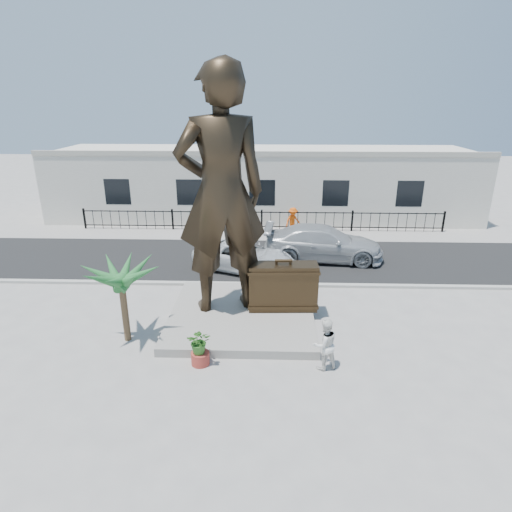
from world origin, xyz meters
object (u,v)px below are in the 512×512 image
at_px(car_white, 245,256).
at_px(statue, 221,193).
at_px(suitcase, 283,287).
at_px(tourist, 325,344).

bearing_deg(car_white, statue, -165.09).
bearing_deg(suitcase, car_white, 108.12).
height_order(statue, suitcase, statue).
bearing_deg(suitcase, statue, 174.30).
bearing_deg(statue, tourist, 118.08).
xyz_separation_m(suitcase, car_white, (-1.67, 4.48, -0.50)).
height_order(suitcase, car_white, suitcase).
relative_size(statue, tourist, 5.30).
xyz_separation_m(statue, suitcase, (2.19, -0.13, -3.42)).
relative_size(statue, suitcase, 3.44).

